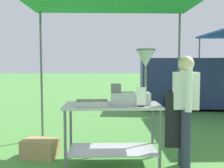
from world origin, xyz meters
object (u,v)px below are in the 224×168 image
at_px(donut_tray, 92,104).
at_px(donut_fryer, 135,83).
at_px(vendor, 185,106).
at_px(van_navy, 220,82).
at_px(supply_crate, 40,148).
at_px(menu_sign, 141,98).
at_px(donut_cart, 112,121).

bearing_deg(donut_tray, donut_fryer, 7.25).
distance_m(donut_fryer, vendor, 0.78).
height_order(donut_fryer, van_navy, donut_fryer).
bearing_deg(donut_tray, supply_crate, 152.62).
relative_size(menu_sign, vendor, 0.17).
height_order(donut_cart, van_navy, van_navy).
distance_m(donut_cart, donut_fryer, 0.65).
distance_m(donut_fryer, menu_sign, 0.28).
height_order(donut_tray, van_navy, van_navy).
bearing_deg(vendor, van_navy, 61.48).
bearing_deg(donut_fryer, donut_cart, 174.40).
relative_size(donut_cart, vendor, 0.87).
relative_size(donut_tray, van_navy, 0.08).
height_order(donut_tray, donut_fryer, donut_fryer).
height_order(supply_crate, van_navy, van_navy).
distance_m(donut_fryer, van_navy, 6.15).
height_order(donut_cart, donut_fryer, donut_fryer).
height_order(donut_tray, menu_sign, menu_sign).
bearing_deg(menu_sign, supply_crate, 160.31).
xyz_separation_m(donut_tray, supply_crate, (-0.86, 0.44, -0.79)).
distance_m(donut_tray, van_navy, 6.58).
xyz_separation_m(donut_tray, menu_sign, (0.68, -0.11, 0.09)).
height_order(donut_fryer, menu_sign, donut_fryer).
bearing_deg(menu_sign, vendor, 6.70).
distance_m(donut_tray, vendor, 1.32).
bearing_deg(menu_sign, donut_fryer, 110.05).
bearing_deg(donut_tray, van_navy, 51.20).
bearing_deg(donut_fryer, van_navy, 55.23).
bearing_deg(menu_sign, van_navy, 56.71).
xyz_separation_m(donut_cart, van_navy, (3.83, 5.01, 0.23)).
bearing_deg(donut_fryer, donut_tray, -172.75).
xyz_separation_m(menu_sign, supply_crate, (-1.54, 0.55, -0.88)).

